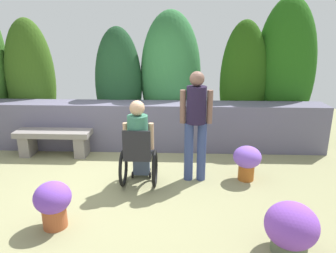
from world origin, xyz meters
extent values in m
plane|color=gray|center=(0.00, 0.00, 0.00)|extent=(11.38, 11.38, 0.00)
cube|color=slate|center=(0.00, 1.52, 0.46)|extent=(7.47, 0.58, 0.93)
ellipsoid|color=#335717|center=(-2.32, 2.20, 1.28)|extent=(1.06, 0.74, 2.56)
ellipsoid|color=#1B4123|center=(-0.39, 2.12, 1.19)|extent=(0.99, 0.69, 2.38)
ellipsoid|color=#30713A|center=(0.71, 2.26, 1.35)|extent=(1.28, 0.89, 2.71)
ellipsoid|color=#244F10|center=(2.23, 2.15, 1.26)|extent=(0.97, 0.68, 2.51)
ellipsoid|color=#225C14|center=(3.11, 2.30, 1.48)|extent=(1.26, 0.88, 2.97)
cube|color=gray|center=(-1.97, 1.04, 0.20)|extent=(0.20, 0.37, 0.39)
cube|color=gray|center=(-0.93, 1.04, 0.20)|extent=(0.20, 0.37, 0.39)
cube|color=gray|center=(-1.45, 1.04, 0.44)|extent=(1.40, 0.44, 0.10)
cube|color=black|center=(0.31, -0.12, 0.50)|extent=(0.40, 0.40, 0.06)
cube|color=black|center=(0.31, -0.30, 0.73)|extent=(0.40, 0.04, 0.40)
cube|color=black|center=(0.31, 0.20, 0.10)|extent=(0.28, 0.12, 0.03)
torus|color=black|center=(0.07, -0.12, 0.28)|extent=(0.05, 0.56, 0.56)
torus|color=black|center=(0.55, -0.12, 0.28)|extent=(0.05, 0.56, 0.56)
cylinder|color=black|center=(0.17, 0.13, 0.05)|extent=(0.03, 0.10, 0.10)
cylinder|color=black|center=(0.45, 0.13, 0.05)|extent=(0.03, 0.10, 0.10)
cube|color=#44526B|center=(0.31, -0.02, 0.61)|extent=(0.30, 0.40, 0.16)
cube|color=#44526B|center=(0.31, 0.18, 0.27)|extent=(0.26, 0.14, 0.43)
cylinder|color=#377259|center=(0.31, -0.14, 0.86)|extent=(0.30, 0.30, 0.50)
cylinder|color=tan|center=(0.12, -0.08, 0.78)|extent=(0.08, 0.08, 0.40)
cylinder|color=tan|center=(0.50, -0.08, 0.78)|extent=(0.08, 0.08, 0.40)
sphere|color=tan|center=(0.31, -0.14, 1.22)|extent=(0.22, 0.22, 0.22)
cylinder|color=navy|center=(1.07, 0.12, 0.47)|extent=(0.14, 0.14, 0.94)
cylinder|color=navy|center=(1.27, 0.12, 0.47)|extent=(0.14, 0.14, 0.94)
cylinder|color=#211831|center=(1.17, 0.12, 1.22)|extent=(0.30, 0.30, 0.56)
cylinder|color=brown|center=(0.97, 0.12, 1.19)|extent=(0.09, 0.09, 0.50)
cylinder|color=brown|center=(1.37, 0.12, 1.19)|extent=(0.09, 0.09, 0.50)
sphere|color=brown|center=(1.17, 0.12, 1.61)|extent=(0.22, 0.22, 0.22)
cylinder|color=#AA591F|center=(1.98, 0.14, 0.15)|extent=(0.25, 0.25, 0.29)
ellipsoid|color=#195222|center=(1.98, 0.14, 0.33)|extent=(0.27, 0.27, 0.12)
ellipsoid|color=#8254CE|center=(1.98, 0.14, 0.39)|extent=(0.44, 0.44, 0.34)
cylinder|color=#535C47|center=(2.11, -1.57, 0.09)|extent=(0.38, 0.38, 0.18)
ellipsoid|color=#284522|center=(2.11, -1.57, 0.25)|extent=(0.42, 0.42, 0.17)
ellipsoid|color=purple|center=(2.11, -1.57, 0.32)|extent=(0.56, 0.56, 0.49)
cylinder|color=#A44F2C|center=(-0.56, -1.24, 0.14)|extent=(0.28, 0.28, 0.29)
ellipsoid|color=#1A5F19|center=(-0.56, -1.24, 0.34)|extent=(0.31, 0.31, 0.13)
ellipsoid|color=purple|center=(-0.56, -1.24, 0.39)|extent=(0.44, 0.44, 0.37)
camera|label=1|loc=(0.94, -4.46, 2.25)|focal=33.52mm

